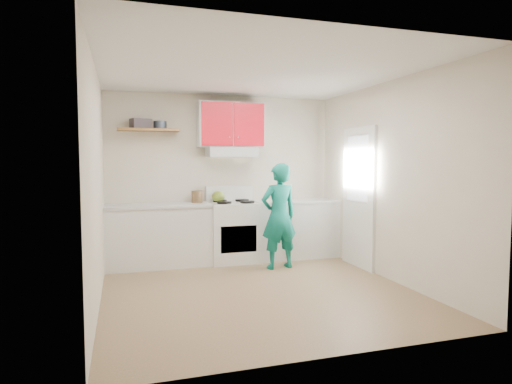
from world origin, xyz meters
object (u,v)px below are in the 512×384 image
object	(u,v)px
stove	(234,232)
tin	(160,125)
kettle	(218,197)
crock	(197,197)
person	(279,216)

from	to	relation	value
stove	tin	world-z (taller)	tin
kettle	tin	bearing A→B (deg)	160.27
tin	crock	bearing A→B (deg)	-5.76
stove	person	xyz separation A→B (m)	(0.52, -0.63, 0.30)
kettle	person	bearing A→B (deg)	-62.10
crock	kettle	bearing A→B (deg)	1.09
crock	tin	bearing A→B (deg)	174.24
stove	tin	xyz separation A→B (m)	(-1.08, 0.17, 1.64)
stove	person	size ratio (longest dim) A/B	0.60
crock	person	world-z (taller)	person
tin	crock	world-z (taller)	tin
stove	crock	xyz separation A→B (m)	(-0.55, 0.11, 0.54)
tin	person	bearing A→B (deg)	-26.38
stove	person	distance (m)	0.87
stove	crock	bearing A→B (deg)	168.18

